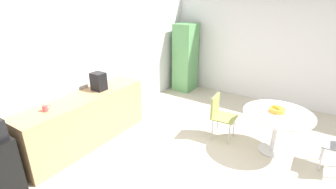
# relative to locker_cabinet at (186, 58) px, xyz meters

# --- Properties ---
(ground_plane) EXTENTS (6.00, 6.00, 0.00)m
(ground_plane) POSITION_rel_locker_cabinet_xyz_m (-2.55, -2.55, -0.90)
(ground_plane) COLOR beige
(wall_back) EXTENTS (6.00, 0.10, 2.60)m
(wall_back) POSITION_rel_locker_cabinet_xyz_m (-2.55, 0.45, 0.40)
(wall_back) COLOR silver
(wall_back) RESTS_ON ground_plane
(wall_side_right) EXTENTS (0.10, 6.00, 2.60)m
(wall_side_right) POSITION_rel_locker_cabinet_xyz_m (0.45, -2.55, 0.40)
(wall_side_right) COLOR silver
(wall_side_right) RESTS_ON ground_plane
(counter_block) EXTENTS (2.39, 0.60, 0.90)m
(counter_block) POSITION_rel_locker_cabinet_xyz_m (-3.35, 0.10, -0.45)
(counter_block) COLOR tan
(counter_block) RESTS_ON ground_plane
(locker_cabinet) EXTENTS (0.60, 0.50, 1.80)m
(locker_cabinet) POSITION_rel_locker_cabinet_xyz_m (0.00, 0.00, 0.00)
(locker_cabinet) COLOR #599959
(locker_cabinet) RESTS_ON ground_plane
(round_table) EXTENTS (1.10, 1.10, 0.73)m
(round_table) POSITION_rel_locker_cabinet_xyz_m (-1.80, -2.77, -0.30)
(round_table) COLOR silver
(round_table) RESTS_ON ground_plane
(chair_olive) EXTENTS (0.45, 0.45, 0.83)m
(chair_olive) POSITION_rel_locker_cabinet_xyz_m (-1.88, -1.80, -0.38)
(chair_olive) COLOR silver
(chair_olive) RESTS_ON ground_plane
(fruit_bowl) EXTENTS (0.25, 0.25, 0.11)m
(fruit_bowl) POSITION_rel_locker_cabinet_xyz_m (-1.78, -2.73, -0.12)
(fruit_bowl) COLOR gold
(fruit_bowl) RESTS_ON round_table
(mug_white) EXTENTS (0.13, 0.08, 0.09)m
(mug_white) POSITION_rel_locker_cabinet_xyz_m (-4.03, 0.09, 0.05)
(mug_white) COLOR #D84C4C
(mug_white) RESTS_ON counter_block
(coffee_maker) EXTENTS (0.20, 0.24, 0.32)m
(coffee_maker) POSITION_rel_locker_cabinet_xyz_m (-2.97, 0.10, 0.16)
(coffee_maker) COLOR black
(coffee_maker) RESTS_ON counter_block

